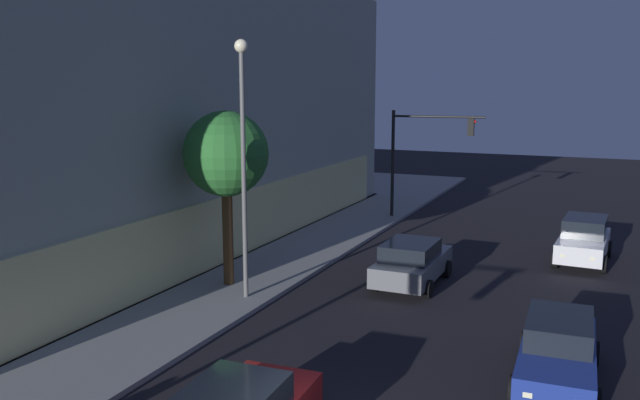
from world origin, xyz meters
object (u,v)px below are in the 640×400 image
at_px(traffic_light_far_corner, 423,145).
at_px(car_white, 584,240).
at_px(street_lamp_sidewalk, 243,140).
at_px(sidewalk_tree, 226,155).
at_px(modern_building, 17,74).
at_px(car_blue, 558,350).
at_px(car_grey, 412,262).

xyz_separation_m(traffic_light_far_corner, car_white, (-5.54, -8.36, -3.14)).
distance_m(street_lamp_sidewalk, car_white, 14.94).
xyz_separation_m(traffic_light_far_corner, street_lamp_sidewalk, (-15.50, 1.82, 1.36)).
distance_m(sidewalk_tree, car_white, 15.05).
bearing_deg(street_lamp_sidewalk, car_white, -45.62).
height_order(sidewalk_tree, car_white, sidewalk_tree).
height_order(modern_building, car_white, modern_building).
bearing_deg(modern_building, street_lamp_sidewalk, -108.44).
bearing_deg(traffic_light_far_corner, modern_building, 120.84).
bearing_deg(car_blue, car_white, -0.20).
bearing_deg(car_grey, sidewalk_tree, 117.20).
relative_size(sidewalk_tree, car_white, 1.38).
distance_m(modern_building, sidewalk_tree, 15.05).
height_order(traffic_light_far_corner, car_grey, traffic_light_far_corner).
height_order(car_blue, car_grey, car_grey).
height_order(car_grey, car_white, car_white).
xyz_separation_m(traffic_light_far_corner, car_grey, (-11.43, -2.78, -3.23)).
xyz_separation_m(modern_building, car_white, (4.80, -25.66, -6.76)).
height_order(sidewalk_tree, car_grey, sidewalk_tree).
height_order(street_lamp_sidewalk, car_blue, street_lamp_sidewalk).
xyz_separation_m(car_grey, car_white, (5.89, -5.58, 0.09)).
distance_m(street_lamp_sidewalk, sidewalk_tree, 1.78).
height_order(traffic_light_far_corner, street_lamp_sidewalk, street_lamp_sidewalk).
bearing_deg(modern_building, car_blue, -106.21).
xyz_separation_m(street_lamp_sidewalk, car_blue, (-2.28, -10.14, -4.62)).
height_order(traffic_light_far_corner, car_white, traffic_light_far_corner).
distance_m(modern_building, street_lamp_sidewalk, 16.48).
relative_size(car_blue, car_white, 1.06).
height_order(car_blue, car_white, car_white).
distance_m(street_lamp_sidewalk, car_blue, 11.37).
distance_m(traffic_light_far_corner, street_lamp_sidewalk, 15.66).
xyz_separation_m(sidewalk_tree, car_blue, (-3.32, -11.44, -3.98)).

